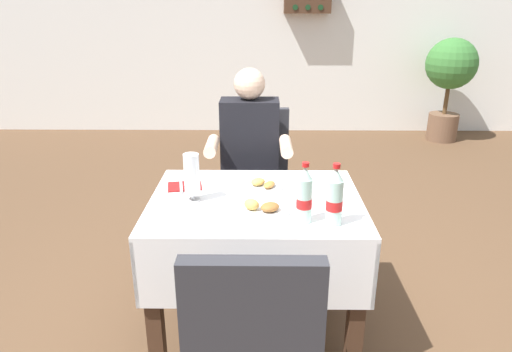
% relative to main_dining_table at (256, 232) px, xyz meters
% --- Properties ---
extents(ground_plane, '(11.00, 11.00, 0.00)m').
position_rel_main_dining_table_xyz_m(ground_plane, '(0.11, -0.04, -0.56)').
color(ground_plane, brown).
extents(back_wall, '(11.00, 0.12, 3.16)m').
position_rel_main_dining_table_xyz_m(back_wall, '(0.11, 4.05, 1.02)').
color(back_wall, white).
rests_on(back_wall, ground).
extents(main_dining_table, '(1.02, 0.80, 0.74)m').
position_rel_main_dining_table_xyz_m(main_dining_table, '(0.00, 0.00, 0.00)').
color(main_dining_table, white).
rests_on(main_dining_table, ground).
extents(chair_far_diner_seat, '(0.44, 0.50, 0.97)m').
position_rel_main_dining_table_xyz_m(chair_far_diner_seat, '(0.00, 0.79, -0.00)').
color(chair_far_diner_seat, '#2D2D33').
rests_on(chair_far_diner_seat, ground).
extents(chair_near_camera_side, '(0.44, 0.50, 0.97)m').
position_rel_main_dining_table_xyz_m(chair_near_camera_side, '(0.00, -0.79, -0.00)').
color(chair_near_camera_side, '#2D2D33').
rests_on(chair_near_camera_side, ground).
extents(seated_diner_far, '(0.50, 0.46, 1.26)m').
position_rel_main_dining_table_xyz_m(seated_diner_far, '(-0.05, 0.68, 0.16)').
color(seated_diner_far, '#282D42').
rests_on(seated_diner_far, ground).
extents(plate_near_camera, '(0.24, 0.24, 0.06)m').
position_rel_main_dining_table_xyz_m(plate_near_camera, '(0.03, -0.15, 0.20)').
color(plate_near_camera, white).
rests_on(plate_near_camera, main_dining_table).
extents(plate_far_diner, '(0.24, 0.24, 0.05)m').
position_rel_main_dining_table_xyz_m(plate_far_diner, '(0.02, 0.13, 0.19)').
color(plate_far_diner, white).
rests_on(plate_far_diner, main_dining_table).
extents(beer_glass_left, '(0.07, 0.07, 0.23)m').
position_rel_main_dining_table_xyz_m(beer_glass_left, '(-0.30, -0.02, 0.30)').
color(beer_glass_left, white).
rests_on(beer_glass_left, main_dining_table).
extents(cola_bottle_primary, '(0.07, 0.07, 0.27)m').
position_rel_main_dining_table_xyz_m(cola_bottle_primary, '(0.33, -0.26, 0.30)').
color(cola_bottle_primary, silver).
rests_on(cola_bottle_primary, main_dining_table).
extents(cola_bottle_secondary, '(0.07, 0.07, 0.27)m').
position_rel_main_dining_table_xyz_m(cola_bottle_secondary, '(0.21, -0.24, 0.30)').
color(cola_bottle_secondary, silver).
rests_on(cola_bottle_secondary, main_dining_table).
extents(napkin_cutlery_set, '(0.19, 0.20, 0.01)m').
position_rel_main_dining_table_xyz_m(napkin_cutlery_set, '(-0.37, 0.15, 0.18)').
color(napkin_cutlery_set, maroon).
rests_on(napkin_cutlery_set, main_dining_table).
extents(potted_plant_corner, '(0.60, 0.60, 1.23)m').
position_rel_main_dining_table_xyz_m(potted_plant_corner, '(2.28, 3.56, 0.25)').
color(potted_plant_corner, brown).
rests_on(potted_plant_corner, ground).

